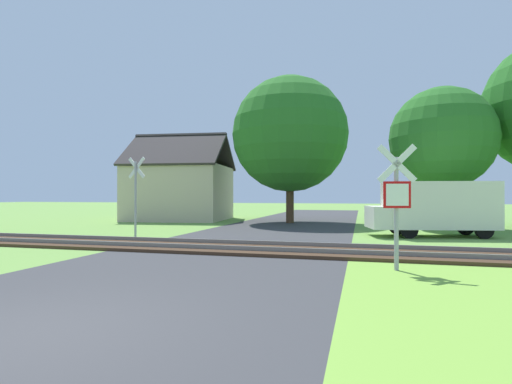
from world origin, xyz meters
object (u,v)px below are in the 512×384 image
Objects in this scene: stop_sign_near at (397,199)px; house at (181,191)px; tree_center at (290,134)px; crossing_sign_far at (136,191)px; tree_right at (442,139)px; mail_truck at (434,206)px.

house is (-12.89, 15.91, 0.41)m from stop_sign_near.
tree_center reaches higher than house.
tree_right is at bearing 43.75° from crossing_sign_far.
house is 8.67m from tree_center.
house is 1.00× the size of tree_right.
tree_center is at bearing -14.95° from house.
tree_center is at bearing 165.38° from tree_right.
house is at bearing -61.27° from stop_sign_near.
crossing_sign_far is 0.36× the size of tree_center.
house is 0.80× the size of tree_center.
mail_truck is at bearing -42.71° from tree_center.
house is at bearing 168.36° from tree_right.
crossing_sign_far is 0.45× the size of tree_right.
tree_right is at bearing -14.62° from tree_center.
tree_right is 1.39× the size of mail_truck.
stop_sign_near is 8.44m from mail_truck.
crossing_sign_far is at bearing -148.84° from tree_right.
stop_sign_near is 0.39× the size of house.
mail_truck is (11.69, 3.32, -0.64)m from crossing_sign_far.
tree_center is at bearing 35.82° from mail_truck.
tree_center is (4.56, 9.89, 3.57)m from crossing_sign_far.
mail_truck is (-1.12, -4.42, -3.34)m from tree_right.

